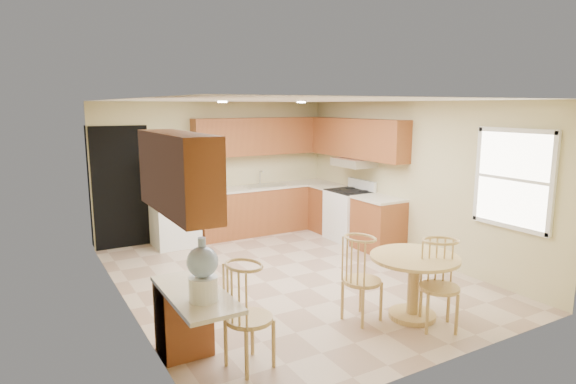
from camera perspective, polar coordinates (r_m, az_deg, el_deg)
floor at (r=7.02m, az=0.34°, el=-10.03°), size 5.50×5.50×0.00m
ceiling at (r=6.59m, az=0.36°, el=10.82°), size 4.50×5.50×0.02m
wall_back at (r=9.15m, az=-8.40°, el=2.68°), size 4.50×0.02×2.50m
wall_front at (r=4.59m, az=18.03°, el=-5.18°), size 4.50×0.02×2.50m
wall_left at (r=5.91m, az=-18.85°, el=-1.87°), size 0.02×5.50×2.50m
wall_right at (r=8.05m, az=14.31°, el=1.47°), size 0.02×5.50×2.50m
doorway at (r=8.68m, az=-19.12°, el=0.49°), size 0.90×0.02×2.10m
base_cab_back at (r=9.37m, az=-2.61°, el=-2.09°), size 2.75×0.60×0.87m
counter_back at (r=9.29m, az=-2.63°, el=0.65°), size 2.75×0.63×0.04m
base_cab_right_a at (r=9.42m, az=4.89°, el=-2.06°), size 0.60×0.59×0.87m
counter_right_a at (r=9.33m, az=4.93°, el=0.67°), size 0.63×0.59×0.04m
base_cab_right_b at (r=8.30m, az=10.65°, el=-3.88°), size 0.60×0.80×0.87m
counter_right_b at (r=8.20m, az=10.75°, el=-0.79°), size 0.63×0.80×0.04m
upper_cab_back at (r=9.30m, az=-3.06°, el=6.62°), size 2.75×0.33×0.70m
upper_cab_right at (r=8.79m, az=8.17°, el=6.32°), size 0.33×2.42×0.70m
upper_cab_left at (r=4.31m, az=-12.94°, el=2.23°), size 0.33×1.40×0.70m
sink at (r=9.27m, az=-2.77°, el=0.77°), size 0.78×0.44×0.01m
range_hood at (r=8.75m, az=7.79°, el=3.49°), size 0.50×0.76×0.14m
desk_pedestal at (r=5.01m, az=-12.27°, el=-14.43°), size 0.48×0.42×0.72m
desk_top at (r=4.52m, az=-10.95°, el=-11.77°), size 0.50×1.20×0.04m
window at (r=6.82m, az=25.14°, el=1.40°), size 0.06×1.12×1.30m
can_light_a at (r=7.44m, az=-7.79°, el=10.54°), size 0.14×0.14×0.02m
can_light_b at (r=8.08m, az=1.59°, el=10.59°), size 0.14×0.14×0.02m
refrigerator at (r=8.58m, az=-13.36°, el=-0.74°), size 0.74×0.72×1.68m
stove at (r=8.87m, az=7.25°, el=-2.65°), size 0.65×0.76×1.09m
dining_table at (r=5.78m, az=14.68°, el=-9.77°), size 1.01×1.01×0.75m
chair_table_a at (r=5.50m, az=9.43°, el=-9.38°), size 0.43×0.56×0.98m
chair_table_b at (r=5.50m, az=18.31°, el=-9.75°), size 0.44×0.51×0.99m
chair_desk at (r=4.50m, az=-4.10°, el=-13.62°), size 0.45×0.58×1.01m
water_crock at (r=4.23m, az=-10.06°, el=-9.36°), size 0.27×0.27×0.56m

